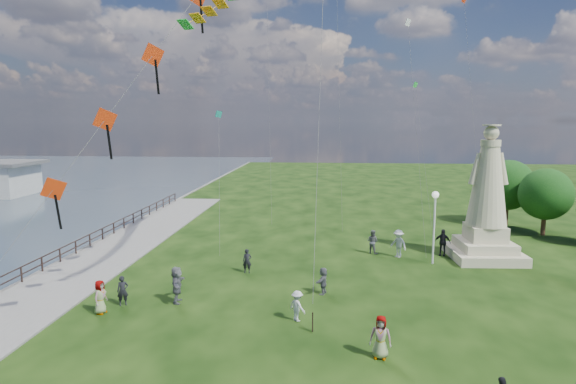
# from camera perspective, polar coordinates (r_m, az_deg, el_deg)

# --- Properties ---
(waterfront) EXTENTS (200.00, 200.00, 1.51)m
(waterfront) POSITION_cam_1_polar(r_m,az_deg,el_deg) (32.17, -26.38, -9.28)
(waterfront) COLOR #303C48
(waterfront) RESTS_ON ground
(statue) EXTENTS (4.66, 4.66, 9.01)m
(statue) POSITION_cam_1_polar(r_m,az_deg,el_deg) (34.74, 22.48, -1.89)
(statue) COLOR beige
(statue) RESTS_ON ground
(lamppost) EXTENTS (0.44, 0.44, 4.78)m
(lamppost) POSITION_cam_1_polar(r_m,az_deg,el_deg) (32.33, 16.99, -2.26)
(lamppost) COLOR silver
(lamppost) RESTS_ON ground
(tree_row) EXTENTS (8.03, 10.80, 5.84)m
(tree_row) POSITION_cam_1_polar(r_m,az_deg,el_deg) (45.01, 27.30, -0.03)
(tree_row) COLOR #382314
(tree_row) RESTS_ON ground
(person_0) EXTENTS (0.66, 0.58, 1.52)m
(person_0) POSITION_cam_1_polar(r_m,az_deg,el_deg) (26.10, -19.00, -11.01)
(person_0) COLOR black
(person_0) RESTS_ON ground
(person_2) EXTENTS (1.02, 0.98, 1.45)m
(person_2) POSITION_cam_1_polar(r_m,az_deg,el_deg) (22.95, 1.10, -13.35)
(person_2) COLOR silver
(person_2) RESTS_ON ground
(person_4) EXTENTS (0.92, 0.65, 1.73)m
(person_4) POSITION_cam_1_polar(r_m,az_deg,el_deg) (19.97, 10.91, -16.53)
(person_4) COLOR #595960
(person_4) RESTS_ON ground
(person_5) EXTENTS (1.01, 1.86, 1.90)m
(person_5) POSITION_cam_1_polar(r_m,az_deg,el_deg) (25.66, -13.03, -10.63)
(person_5) COLOR #595960
(person_5) RESTS_ON ground
(person_6) EXTENTS (0.59, 0.43, 1.48)m
(person_6) POSITION_cam_1_polar(r_m,az_deg,el_deg) (29.83, -4.87, -8.15)
(person_6) COLOR black
(person_6) RESTS_ON ground
(person_7) EXTENTS (0.96, 0.84, 1.68)m
(person_7) POSITION_cam_1_polar(r_m,az_deg,el_deg) (34.42, 9.97, -5.82)
(person_7) COLOR #595960
(person_7) RESTS_ON ground
(person_8) EXTENTS (1.33, 1.32, 1.91)m
(person_8) POSITION_cam_1_polar(r_m,az_deg,el_deg) (33.79, 12.95, -5.98)
(person_8) COLOR silver
(person_8) RESTS_ON ground
(person_9) EXTENTS (1.22, 0.90, 1.86)m
(person_9) POSITION_cam_1_polar(r_m,az_deg,el_deg) (35.05, 17.84, -5.70)
(person_9) COLOR black
(person_9) RESTS_ON ground
(person_10) EXTENTS (0.63, 0.88, 1.66)m
(person_10) POSITION_cam_1_polar(r_m,az_deg,el_deg) (25.40, -21.37, -11.51)
(person_10) COLOR #595960
(person_10) RESTS_ON ground
(person_11) EXTENTS (0.97, 1.47, 1.46)m
(person_11) POSITION_cam_1_polar(r_m,az_deg,el_deg) (26.34, 4.19, -10.44)
(person_11) COLOR #595960
(person_11) RESTS_ON ground
(red_kite_train) EXTENTS (12.52, 9.35, 21.06)m
(red_kite_train) POSITION_cam_1_polar(r_m,az_deg,el_deg) (23.17, -13.64, 17.73)
(red_kite_train) COLOR black
(red_kite_train) RESTS_ON ground
(small_kites) EXTENTS (20.23, 15.76, 29.19)m
(small_kites) POSITION_cam_1_polar(r_m,az_deg,el_deg) (41.87, 7.62, 16.22)
(small_kites) COLOR #158379
(small_kites) RESTS_ON ground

